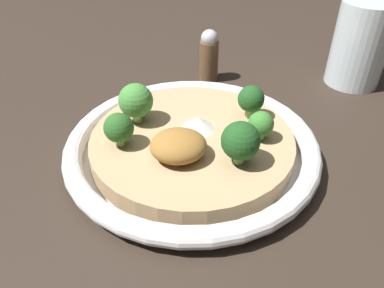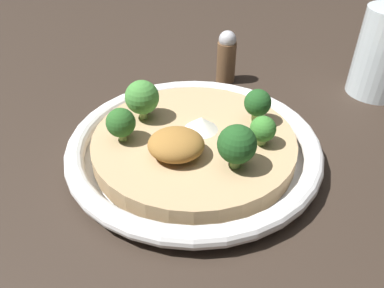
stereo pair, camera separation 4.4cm
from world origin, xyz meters
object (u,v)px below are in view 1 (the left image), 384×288
Objects in this scene: risotto_bowl at (192,146)px; drinking_glass at (360,44)px; broccoli_back_right at (119,128)px; pepper_shaker at (209,55)px; broccoli_left at (261,125)px; broccoli_back at (240,141)px; broccoli_front_left at (251,100)px; broccoli_front_right at (136,101)px.

drinking_glass is (-0.27, -0.16, 0.05)m from risotto_bowl.
drinking_glass is (-0.35, -0.17, 0.01)m from broccoli_back_right.
pepper_shaker is at bearing -122.65° from broccoli_back_right.
broccoli_back_right reaches higher than broccoli_left.
broccoli_left is (-0.16, 0.01, -0.00)m from broccoli_back_right.
broccoli_back reaches higher than broccoli_front_left.
broccoli_left reaches higher than risotto_bowl.
broccoli_back is 0.98× the size of broccoli_front_right.
broccoli_front_left is (-0.03, -0.08, -0.00)m from broccoli_back.
broccoli_front_left is at bearing 98.52° from pepper_shaker.
broccoli_left is at bearing 96.78° from pepper_shaker.
risotto_bowl is 3.61× the size of pepper_shaker.
broccoli_front_right is 0.19m from pepper_shaker.
broccoli_front_left reaches higher than broccoli_back_right.
risotto_bowl is 2.34× the size of drinking_glass.
broccoli_back reaches higher than broccoli_left.
broccoli_front_left is 0.14m from broccoli_front_right.
drinking_glass is (-0.20, -0.17, 0.01)m from broccoli_left.
broccoli_left is 0.42× the size of pepper_shaker.
broccoli_back is (-0.12, 0.05, 0.00)m from broccoli_back_right.
broccoli_back_right is 0.39m from drinking_glass.
pepper_shaker reaches higher than broccoli_back_right.
broccoli_front_left reaches higher than broccoli_left.
broccoli_back_right is at bearing -20.20° from broccoli_back.
pepper_shaker is (-0.11, -0.16, -0.02)m from broccoli_front_right.
broccoli_front_right reaches higher than risotto_bowl.
broccoli_back is at bearing 69.16° from broccoli_front_left.
broccoli_front_right is at bearing -21.05° from broccoli_left.
pepper_shaker is at bearing -125.33° from broccoli_front_right.
pepper_shaker is (-0.05, -0.20, 0.03)m from risotto_bowl.
risotto_bowl is 0.09m from broccoli_front_left.
drinking_glass reaches higher than risotto_bowl.
broccoli_front_right is at bearing -112.10° from broccoli_back_right.
risotto_bowl is 0.20m from pepper_shaker.
broccoli_front_right is at bearing -2.96° from broccoli_front_left.
risotto_bowl is 6.01× the size of broccoli_front_right.
broccoli_front_left is (-0.16, -0.04, 0.00)m from broccoli_back_right.
drinking_glass is at bearing -147.31° from broccoli_front_left.
broccoli_back_right reaches higher than risotto_bowl.
broccoli_front_right is 0.36m from drinking_glass.
broccoli_front_left is 0.05m from broccoli_left.
pepper_shaker reaches higher than broccoli_front_right.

